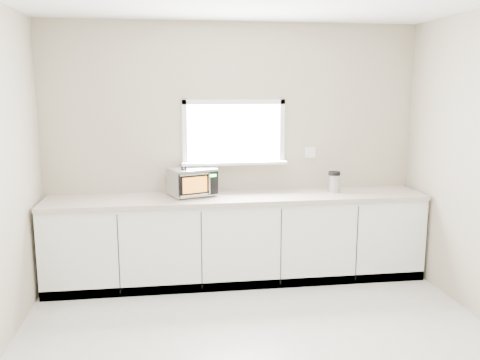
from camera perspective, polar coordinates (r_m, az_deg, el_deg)
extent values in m
cube|color=#B0A18C|center=(5.49, -0.72, 3.29)|extent=(4.00, 0.02, 2.70)
cube|color=white|center=(5.45, -0.70, 5.36)|extent=(1.00, 0.02, 0.60)
cube|color=white|center=(5.42, -0.60, 1.93)|extent=(1.12, 0.16, 0.03)
cube|color=white|center=(5.42, -0.69, 8.77)|extent=(1.10, 0.04, 0.05)
cube|color=white|center=(5.47, -0.67, 1.95)|extent=(1.10, 0.04, 0.05)
cube|color=white|center=(5.39, -6.24, 5.24)|extent=(0.05, 0.04, 0.70)
cube|color=white|center=(5.53, 4.75, 5.39)|extent=(0.05, 0.04, 0.70)
cube|color=white|center=(5.65, 7.88, 3.10)|extent=(0.12, 0.01, 0.12)
cube|color=white|center=(5.39, -0.28, -6.76)|extent=(3.92, 0.60, 0.88)
cube|color=beige|center=(5.26, -0.26, -2.00)|extent=(3.92, 0.64, 0.04)
cylinder|color=black|center=(5.10, -6.72, -2.14)|extent=(0.02, 0.02, 0.01)
cylinder|color=black|center=(5.35, -7.76, -1.59)|extent=(0.02, 0.02, 0.01)
cylinder|color=black|center=(5.25, -2.93, -1.74)|extent=(0.02, 0.02, 0.01)
cylinder|color=black|center=(5.48, -4.11, -1.22)|extent=(0.02, 0.02, 0.01)
cube|color=#A9ABB0|center=(5.27, -5.40, -0.18)|extent=(0.53, 0.47, 0.27)
cube|color=black|center=(5.11, -4.64, -0.50)|extent=(0.40, 0.16, 0.23)
cube|color=orange|center=(5.09, -5.07, -0.55)|extent=(0.25, 0.09, 0.16)
cylinder|color=silver|center=(5.13, -3.44, -0.44)|extent=(0.02, 0.02, 0.21)
cube|color=black|center=(5.16, -3.09, -0.36)|extent=(0.10, 0.04, 0.23)
cube|color=#19FF33|center=(5.15, -3.07, 0.51)|extent=(0.07, 0.03, 0.02)
cube|color=silver|center=(5.24, -5.42, 1.29)|extent=(0.53, 0.47, 0.01)
cube|color=#4B2A1B|center=(5.23, -6.21, -0.43)|extent=(0.15, 0.24, 0.26)
cube|color=black|center=(5.17, -6.69, 0.63)|extent=(0.02, 0.05, 0.10)
cube|color=black|center=(5.16, -6.35, 0.74)|extent=(0.02, 0.05, 0.10)
cube|color=black|center=(5.16, -6.01, 0.50)|extent=(0.02, 0.05, 0.10)
cube|color=black|center=(5.16, -6.53, 0.96)|extent=(0.02, 0.05, 0.10)
cube|color=black|center=(5.15, -6.13, 0.96)|extent=(0.02, 0.05, 0.10)
cylinder|color=#915C38|center=(5.43, -6.86, 0.07)|extent=(0.29, 0.07, 0.29)
cylinder|color=#A9ABB0|center=(5.51, 10.51, -0.40)|extent=(0.14, 0.14, 0.19)
cylinder|color=black|center=(5.49, 10.55, 0.77)|extent=(0.14, 0.14, 0.04)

